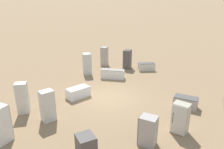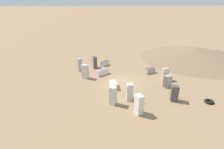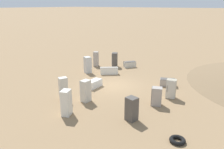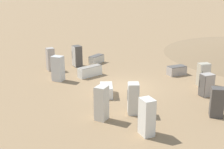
{
  "view_description": "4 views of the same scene",
  "coord_description": "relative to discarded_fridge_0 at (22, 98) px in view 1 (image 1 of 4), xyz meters",
  "views": [
    {
      "loc": [
        -8.35,
        -10.5,
        6.54
      ],
      "look_at": [
        0.06,
        -0.26,
        1.73
      ],
      "focal_mm": 35.0,
      "sensor_mm": 36.0,
      "label": 1
    },
    {
      "loc": [
        -19.99,
        2.56,
        9.37
      ],
      "look_at": [
        -0.28,
        1.49,
        1.15
      ],
      "focal_mm": 28.0,
      "sensor_mm": 36.0,
      "label": 2
    },
    {
      "loc": [
        -16.18,
        -11.23,
        7.46
      ],
      "look_at": [
        0.63,
        0.91,
        0.77
      ],
      "focal_mm": 35.0,
      "sensor_mm": 36.0,
      "label": 3
    },
    {
      "loc": [
        -20.38,
        1.3,
        7.33
      ],
      "look_at": [
        -0.37,
        1.03,
        1.04
      ],
      "focal_mm": 50.0,
      "sensor_mm": 36.0,
      "label": 4
    }
  ],
  "objects": [
    {
      "name": "ground_plane",
      "position": [
        5.11,
        -1.65,
        -0.94
      ],
      "size": [
        1000.0,
        1000.0,
        0.0
      ],
      "primitive_type": "plane",
      "color": "#937551"
    },
    {
      "name": "discarded_fridge_9",
      "position": [
        0.75,
        -1.75,
        -0.05
      ],
      "size": [
        0.71,
        0.62,
        1.78
      ],
      "rotation": [
        0.0,
        0.0,
        6.28
      ],
      "color": "beige",
      "rests_on": "ground_plane"
    },
    {
      "name": "discarded_fridge_8",
      "position": [
        9.33,
        4.33,
        -0.02
      ],
      "size": [
        0.84,
        0.8,
        1.85
      ],
      "rotation": [
        0.0,
        0.0,
        5.19
      ],
      "color": "#A89E93",
      "rests_on": "ground_plane"
    },
    {
      "name": "discarded_fridge_7",
      "position": [
        7.92,
        -5.72,
        -0.59
      ],
      "size": [
        1.23,
        1.59,
        0.71
      ],
      "rotation": [
        0.0,
        0.0,
        0.41
      ],
      "color": "#A89E93",
      "rests_on": "ground_plane"
    },
    {
      "name": "discarded_fridge_0",
      "position": [
        0.0,
        0.0,
        0.0
      ],
      "size": [
        0.84,
        0.83,
        1.88
      ],
      "rotation": [
        0.0,
        0.0,
        5.81
      ],
      "color": "beige",
      "rests_on": "ground_plane"
    },
    {
      "name": "discarded_fridge_1",
      "position": [
        5.37,
        -7.02,
        -0.13
      ],
      "size": [
        0.75,
        0.88,
        1.61
      ],
      "rotation": [
        0.0,
        0.0,
        1.81
      ],
      "color": "#B2A88E",
      "rests_on": "ground_plane"
    },
    {
      "name": "discarded_fridge_4",
      "position": [
        3.56,
        -0.25,
        -0.59
      ],
      "size": [
        1.59,
        0.84,
        0.69
      ],
      "rotation": [
        0.0,
        0.0,
        1.6
      ],
      "color": "white",
      "rests_on": "ground_plane"
    },
    {
      "name": "discarded_fridge_6",
      "position": [
        10.47,
        2.27,
        -0.05
      ],
      "size": [
        0.99,
        0.95,
        1.77
      ],
      "rotation": [
        0.0,
        0.0,
        0.5
      ],
      "color": "#4C4742",
      "rests_on": "ground_plane"
    },
    {
      "name": "discarded_fridge_3",
      "position": [
        -1.71,
        -2.2,
        -0.01
      ],
      "size": [
        0.93,
        0.82,
        1.86
      ],
      "rotation": [
        0.0,
        0.0,
        5.12
      ],
      "color": "silver",
      "rests_on": "ground_plane"
    },
    {
      "name": "discarded_fridge_5",
      "position": [
        3.4,
        -6.64,
        -0.21
      ],
      "size": [
        0.85,
        0.95,
        1.46
      ],
      "rotation": [
        0.0,
        0.0,
        0.39
      ],
      "color": "#A89E93",
      "rests_on": "ground_plane"
    },
    {
      "name": "discarded_fridge_11",
      "position": [
        7.64,
        1.03,
        -0.55
      ],
      "size": [
        1.7,
        1.88,
        0.78
      ],
      "rotation": [
        0.0,
        0.0,
        0.7
      ],
      "color": "silver",
      "rests_on": "ground_plane"
    },
    {
      "name": "discarded_fridge_12",
      "position": [
        6.63,
        3.3,
        -0.01
      ],
      "size": [
        0.92,
        0.97,
        1.85
      ],
      "rotation": [
        0.0,
        0.0,
        4.31
      ],
      "color": "silver",
      "rests_on": "ground_plane"
    },
    {
      "name": "discarded_fridge_10",
      "position": [
        11.42,
        0.65,
        -0.59
      ],
      "size": [
        1.59,
        1.37,
        0.71
      ],
      "rotation": [
        0.0,
        0.0,
        4.11
      ],
      "color": "beige",
      "rests_on": "ground_plane"
    }
  ]
}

